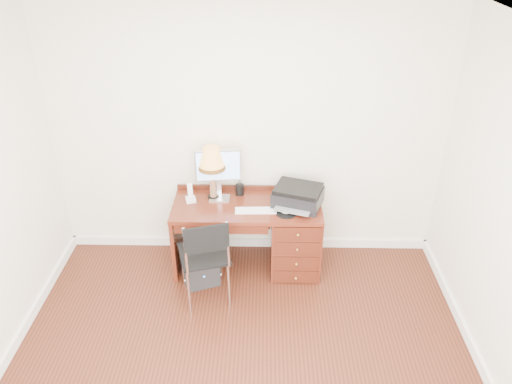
{
  "coord_description": "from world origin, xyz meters",
  "views": [
    {
      "loc": [
        0.18,
        -2.89,
        3.36
      ],
      "look_at": [
        0.09,
        1.2,
        1.02
      ],
      "focal_mm": 35.0,
      "sensor_mm": 36.0,
      "label": 1
    }
  ],
  "objects_px": {
    "chair": "(203,252)",
    "phone": "(190,196)",
    "monitor": "(219,168)",
    "leg_lamp": "(212,161)",
    "equipment_box": "(200,264)",
    "desk": "(278,233)",
    "printer": "(298,196)"
  },
  "relations": [
    {
      "from": "monitor",
      "to": "equipment_box",
      "type": "bearing_deg",
      "value": -122.73
    },
    {
      "from": "phone",
      "to": "equipment_box",
      "type": "relative_size",
      "value": 0.52
    },
    {
      "from": "leg_lamp",
      "to": "chair",
      "type": "height_order",
      "value": "leg_lamp"
    },
    {
      "from": "phone",
      "to": "monitor",
      "type": "bearing_deg",
      "value": -1.64
    },
    {
      "from": "monitor",
      "to": "equipment_box",
      "type": "height_order",
      "value": "monitor"
    },
    {
      "from": "desk",
      "to": "printer",
      "type": "distance_m",
      "value": 0.48
    },
    {
      "from": "equipment_box",
      "to": "printer",
      "type": "bearing_deg",
      "value": -5.54
    },
    {
      "from": "monitor",
      "to": "printer",
      "type": "bearing_deg",
      "value": -16.3
    },
    {
      "from": "printer",
      "to": "chair",
      "type": "xyz_separation_m",
      "value": [
        -0.9,
        -0.59,
        -0.27
      ]
    },
    {
      "from": "printer",
      "to": "leg_lamp",
      "type": "xyz_separation_m",
      "value": [
        -0.86,
        0.13,
        0.31
      ]
    },
    {
      "from": "leg_lamp",
      "to": "equipment_box",
      "type": "distance_m",
      "value": 1.06
    },
    {
      "from": "leg_lamp",
      "to": "desk",
      "type": "bearing_deg",
      "value": -11.23
    },
    {
      "from": "desk",
      "to": "chair",
      "type": "bearing_deg",
      "value": -140.95
    },
    {
      "from": "leg_lamp",
      "to": "chair",
      "type": "bearing_deg",
      "value": -93.14
    },
    {
      "from": "desk",
      "to": "leg_lamp",
      "type": "bearing_deg",
      "value": 168.77
    },
    {
      "from": "monitor",
      "to": "phone",
      "type": "distance_m",
      "value": 0.41
    },
    {
      "from": "desk",
      "to": "printer",
      "type": "relative_size",
      "value": 2.71
    },
    {
      "from": "phone",
      "to": "desk",
      "type": "bearing_deg",
      "value": -20.66
    },
    {
      "from": "desk",
      "to": "chair",
      "type": "xyz_separation_m",
      "value": [
        -0.71,
        -0.58,
        0.17
      ]
    },
    {
      "from": "equipment_box",
      "to": "leg_lamp",
      "type": "bearing_deg",
      "value": 51.38
    },
    {
      "from": "printer",
      "to": "chair",
      "type": "bearing_deg",
      "value": -128.51
    },
    {
      "from": "leg_lamp",
      "to": "chair",
      "type": "distance_m",
      "value": 0.92
    },
    {
      "from": "phone",
      "to": "equipment_box",
      "type": "height_order",
      "value": "phone"
    },
    {
      "from": "monitor",
      "to": "leg_lamp",
      "type": "distance_m",
      "value": 0.1
    },
    {
      "from": "chair",
      "to": "phone",
      "type": "bearing_deg",
      "value": 89.97
    },
    {
      "from": "chair",
      "to": "printer",
      "type": "bearing_deg",
      "value": 16.81
    },
    {
      "from": "desk",
      "to": "chair",
      "type": "height_order",
      "value": "chair"
    },
    {
      "from": "desk",
      "to": "printer",
      "type": "xyz_separation_m",
      "value": [
        0.19,
        0.01,
        0.44
      ]
    },
    {
      "from": "printer",
      "to": "leg_lamp",
      "type": "height_order",
      "value": "leg_lamp"
    },
    {
      "from": "leg_lamp",
      "to": "equipment_box",
      "type": "height_order",
      "value": "leg_lamp"
    },
    {
      "from": "leg_lamp",
      "to": "equipment_box",
      "type": "xyz_separation_m",
      "value": [
        -0.13,
        -0.4,
        -0.97
      ]
    },
    {
      "from": "desk",
      "to": "monitor",
      "type": "distance_m",
      "value": 0.92
    }
  ]
}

